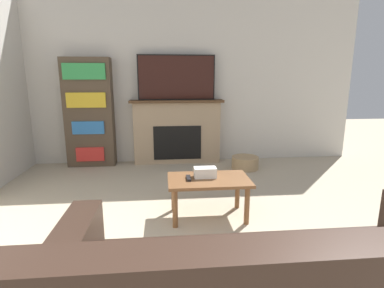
{
  "coord_description": "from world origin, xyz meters",
  "views": [
    {
      "loc": [
        -0.3,
        -0.48,
        1.38
      ],
      "look_at": [
        0.01,
        2.7,
        0.67
      ],
      "focal_mm": 28.0,
      "sensor_mm": 36.0,
      "label": 1
    }
  ],
  "objects_px": {
    "tv": "(176,78)",
    "storage_basket": "(245,163)",
    "fireplace": "(177,131)",
    "coffee_table": "(209,185)",
    "bookshelf": "(89,113)"
  },
  "relations": [
    {
      "from": "tv",
      "to": "storage_basket",
      "type": "distance_m",
      "value": 1.7
    },
    {
      "from": "fireplace",
      "to": "bookshelf",
      "type": "height_order",
      "value": "bookshelf"
    },
    {
      "from": "fireplace",
      "to": "tv",
      "type": "height_order",
      "value": "tv"
    },
    {
      "from": "storage_basket",
      "to": "bookshelf",
      "type": "bearing_deg",
      "value": 169.54
    },
    {
      "from": "fireplace",
      "to": "storage_basket",
      "type": "distance_m",
      "value": 1.2
    },
    {
      "from": "coffee_table",
      "to": "storage_basket",
      "type": "xyz_separation_m",
      "value": [
        0.81,
        1.57,
        -0.25
      ]
    },
    {
      "from": "bookshelf",
      "to": "storage_basket",
      "type": "height_order",
      "value": "bookshelf"
    },
    {
      "from": "storage_basket",
      "to": "fireplace",
      "type": "bearing_deg",
      "value": 155.62
    },
    {
      "from": "fireplace",
      "to": "storage_basket",
      "type": "bearing_deg",
      "value": -24.38
    },
    {
      "from": "tv",
      "to": "coffee_table",
      "type": "bearing_deg",
      "value": -83.82
    },
    {
      "from": "fireplace",
      "to": "bookshelf",
      "type": "bearing_deg",
      "value": -179.02
    },
    {
      "from": "coffee_table",
      "to": "fireplace",
      "type": "bearing_deg",
      "value": 96.12
    },
    {
      "from": "storage_basket",
      "to": "tv",
      "type": "bearing_deg",
      "value": 156.54
    },
    {
      "from": "coffee_table",
      "to": "tv",
      "type": "bearing_deg",
      "value": 96.18
    },
    {
      "from": "coffee_table",
      "to": "storage_basket",
      "type": "height_order",
      "value": "coffee_table"
    }
  ]
}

